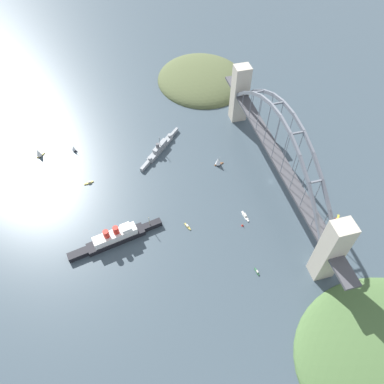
% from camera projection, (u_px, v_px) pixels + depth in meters
% --- Properties ---
extents(ground_plane, '(1400.00, 1400.00, 0.00)m').
position_uv_depth(ground_plane, '(271.00, 181.00, 352.28)').
color(ground_plane, '#3D4C56').
extents(harbor_arch_bridge, '(260.55, 16.44, 81.25)m').
position_uv_depth(harbor_arch_bridge, '(277.00, 156.00, 325.53)').
color(harbor_arch_bridge, beige).
rests_on(harbor_arch_bridge, ground).
extents(headland_east_shore, '(120.22, 111.09, 28.62)m').
position_uv_depth(headland_east_shore, '(203.00, 81.00, 459.55)').
color(headland_east_shore, '#515B38').
rests_on(headland_east_shore, ground).
extents(ocean_liner, '(22.99, 81.89, 18.82)m').
position_uv_depth(ocean_liner, '(115.00, 237.00, 304.99)').
color(ocean_liner, black).
rests_on(ocean_liner, ground).
extents(naval_cruiser, '(53.07, 50.78, 17.74)m').
position_uv_depth(naval_cruiser, '(160.00, 148.00, 376.88)').
color(naval_cruiser, gray).
rests_on(naval_cruiser, ground).
extents(seaplane_taxiing_near_bridge, '(8.48, 8.13, 4.74)m').
position_uv_depth(seaplane_taxiing_near_bridge, '(338.00, 220.00, 321.01)').
color(seaplane_taxiing_near_bridge, '#B7B7B2').
rests_on(seaplane_taxiing_near_bridge, ground).
extents(small_boat_0, '(7.21, 1.84, 2.17)m').
position_uv_depth(small_boat_0, '(257.00, 272.00, 290.24)').
color(small_boat_0, '#2D6B3D').
rests_on(small_boat_0, ground).
extents(small_boat_1, '(7.29, 8.94, 11.17)m').
position_uv_depth(small_boat_1, '(38.00, 153.00, 369.83)').
color(small_boat_1, gold).
rests_on(small_boat_1, ground).
extents(small_boat_2, '(8.29, 4.25, 1.94)m').
position_uv_depth(small_boat_2, '(187.00, 226.00, 317.96)').
color(small_boat_2, gold).
rests_on(small_boat_2, ground).
extents(small_boat_3, '(6.10, 9.81, 10.94)m').
position_uv_depth(small_boat_3, '(218.00, 161.00, 362.34)').
color(small_boat_3, brown).
rests_on(small_boat_3, ground).
extents(small_boat_4, '(4.98, 5.51, 7.58)m').
position_uv_depth(small_boat_4, '(74.00, 148.00, 376.18)').
color(small_boat_4, black).
rests_on(small_boat_4, ground).
extents(small_boat_5, '(3.39, 9.39, 2.21)m').
position_uv_depth(small_boat_5, '(89.00, 183.00, 350.03)').
color(small_boat_5, gold).
rests_on(small_boat_5, ground).
extents(small_boat_6, '(12.03, 3.77, 2.31)m').
position_uv_depth(small_boat_6, '(245.00, 216.00, 324.93)').
color(small_boat_6, silver).
rests_on(small_boat_6, ground).
extents(channel_marker_buoy, '(2.20, 2.20, 2.75)m').
position_uv_depth(channel_marker_buoy, '(243.00, 225.00, 318.27)').
color(channel_marker_buoy, red).
rests_on(channel_marker_buoy, ground).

